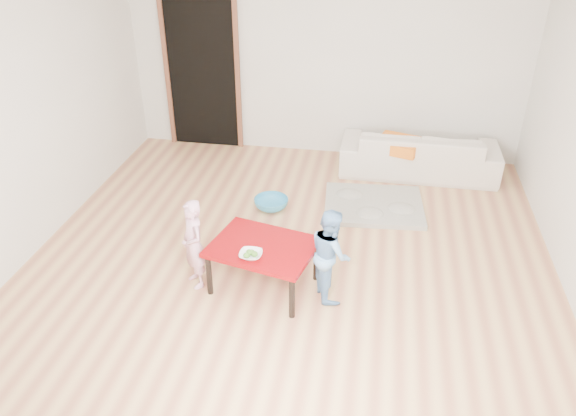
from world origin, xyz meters
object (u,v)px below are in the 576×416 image
(child_blue, at_px, (331,254))
(red_table, at_px, (264,266))
(bowl, at_px, (251,255))
(basin, at_px, (271,204))
(sofa, at_px, (419,152))
(child_pink, at_px, (193,244))

(child_blue, bearing_deg, red_table, 67.66)
(bowl, xyz_separation_m, basin, (-0.15, 1.57, -0.41))
(sofa, bearing_deg, bowl, 62.19)
(sofa, distance_m, basin, 2.03)
(sofa, relative_size, bowl, 9.85)
(sofa, distance_m, red_table, 2.93)
(bowl, bearing_deg, red_table, 71.94)
(sofa, xyz_separation_m, basin, (-1.63, -1.19, -0.22))
(red_table, distance_m, basin, 1.40)
(bowl, xyz_separation_m, child_pink, (-0.55, 0.13, -0.04))
(bowl, bearing_deg, child_pink, 166.69)
(red_table, xyz_separation_m, child_pink, (-0.61, -0.06, 0.20))
(red_table, distance_m, child_pink, 0.64)
(red_table, height_order, bowl, bowl)
(red_table, bearing_deg, child_pink, -174.08)
(bowl, height_order, basin, bowl)
(child_pink, distance_m, child_blue, 1.20)
(red_table, xyz_separation_m, child_blue, (0.59, -0.00, 0.20))
(sofa, xyz_separation_m, child_blue, (-0.83, -2.57, 0.15))
(child_pink, bearing_deg, bowl, 36.97)
(child_pink, height_order, child_blue, child_blue)
(child_blue, bearing_deg, sofa, -39.99)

